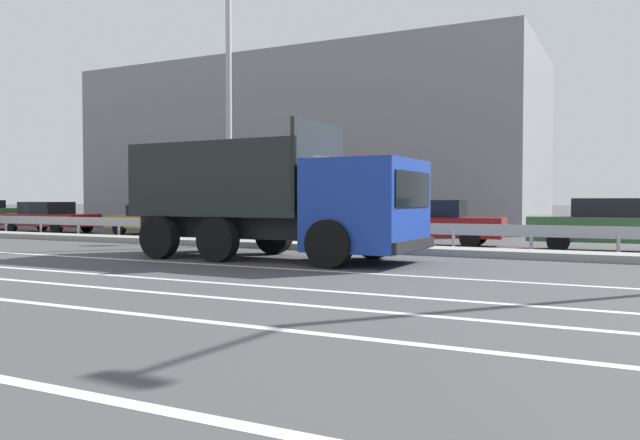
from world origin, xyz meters
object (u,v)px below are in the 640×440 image
(street_lamp_1, at_px, (225,83))
(parked_car_2, at_px, (158,220))
(dump_truck, at_px, (305,209))
(parked_car_5, at_px, (612,225))
(parked_car_3, at_px, (258,222))
(parked_car_1, at_px, (48,217))
(parked_car_4, at_px, (428,223))
(median_road_sign, at_px, (175,205))

(street_lamp_1, relative_size, parked_car_2, 2.05)
(dump_truck, distance_m, parked_car_5, 8.85)
(dump_truck, xyz_separation_m, parked_car_3, (-5.17, 6.03, -0.57))
(street_lamp_1, distance_m, parked_car_3, 5.54)
(parked_car_1, bearing_deg, dump_truck, 71.01)
(parked_car_3, bearing_deg, parked_car_4, -86.24)
(parked_car_5, bearing_deg, parked_car_2, -95.49)
(parked_car_5, bearing_deg, dump_truck, -50.58)
(parked_car_1, relative_size, parked_car_4, 1.00)
(street_lamp_1, height_order, parked_car_5, street_lamp_1)
(median_road_sign, bearing_deg, parked_car_2, 137.37)
(dump_truck, distance_m, median_road_sign, 7.26)
(street_lamp_1, bearing_deg, parked_car_3, 105.65)
(parked_car_1, height_order, parked_car_3, parked_car_1)
(parked_car_1, height_order, parked_car_5, parked_car_5)
(parked_car_3, height_order, parked_car_5, parked_car_5)
(dump_truck, distance_m, parked_car_4, 6.14)
(dump_truck, bearing_deg, parked_car_3, -138.22)
(parked_car_2, bearing_deg, parked_car_4, 89.30)
(parked_car_2, xyz_separation_m, parked_car_4, (11.55, -0.64, 0.08))
(parked_car_1, bearing_deg, street_lamp_1, 76.00)
(parked_car_5, bearing_deg, street_lamp_1, -76.66)
(dump_truck, distance_m, parked_car_3, 7.97)
(parked_car_2, bearing_deg, dump_truck, 59.80)
(street_lamp_1, bearing_deg, dump_truck, -33.09)
(dump_truck, bearing_deg, parked_car_2, -121.53)
(median_road_sign, xyz_separation_m, parked_car_3, (1.37, 2.90, -0.62))
(parked_car_5, bearing_deg, parked_car_3, -93.48)
(median_road_sign, distance_m, parked_car_2, 5.21)
(parked_car_2, distance_m, parked_car_3, 5.21)
(parked_car_3, bearing_deg, parked_car_5, -86.09)
(parked_car_3, bearing_deg, parked_car_1, 93.33)
(dump_truck, xyz_separation_m, parked_car_4, (1.21, 6.00, -0.50))
(parked_car_1, bearing_deg, parked_car_3, 91.07)
(dump_truck, distance_m, parked_car_1, 17.39)
(street_lamp_1, bearing_deg, parked_car_5, 16.66)
(dump_truck, height_order, median_road_sign, dump_truck)
(parked_car_4, bearing_deg, parked_car_3, 84.94)
(parked_car_3, distance_m, parked_car_5, 11.66)
(parked_car_2, relative_size, parked_car_3, 1.03)
(median_road_sign, relative_size, parked_car_4, 0.49)
(parked_car_1, distance_m, parked_car_3, 11.07)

